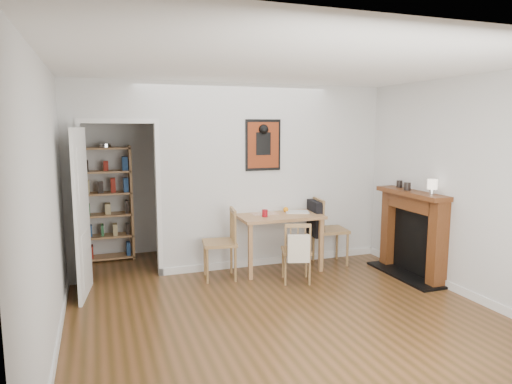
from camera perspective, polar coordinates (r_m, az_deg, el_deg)
name	(u,v)px	position (r m, az deg, el deg)	size (l,w,h in m)	color
ground	(270,301)	(5.45, 1.78, -13.48)	(5.20, 5.20, 0.00)	brown
room_shell	(243,178)	(6.40, -1.67, 1.80)	(5.20, 5.20, 5.20)	beige
dining_table	(278,221)	(6.42, 2.79, -3.63)	(1.16, 0.74, 0.79)	#9F7A4A
chair_left	(219,244)	(6.09, -4.59, -6.47)	(0.53, 0.53, 0.94)	#9C7148
chair_right	(329,230)	(6.79, 9.12, -4.69)	(0.60, 0.54, 0.98)	#9C7148
chair_front	(296,251)	(5.98, 5.06, -7.37)	(0.50, 0.54, 0.80)	#9C7148
bookshelf	(108,204)	(7.21, -18.05, -1.45)	(0.73, 0.29, 1.73)	#9F7A4A
fireplace	(413,231)	(6.52, 19.02, -4.61)	(0.45, 1.25, 1.16)	#5E2E16
red_glass	(265,213)	(6.21, 1.11, -2.66)	(0.08, 0.08, 0.10)	maroon
orange_fruit	(286,210)	(6.56, 3.74, -2.20)	(0.07, 0.07, 0.07)	orange
placemat	(264,213)	(6.44, 1.03, -2.69)	(0.36, 0.27, 0.00)	beige
notebook	(297,212)	(6.55, 5.14, -2.49)	(0.32, 0.24, 0.02)	silver
mantel_lamp	(432,185)	(6.13, 21.18, 0.80)	(0.12, 0.12, 0.20)	silver
ceramic_jar_a	(407,186)	(6.45, 18.39, 0.67)	(0.09, 0.09, 0.11)	black
ceramic_jar_b	(399,184)	(6.71, 17.48, 0.96)	(0.08, 0.08, 0.10)	black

